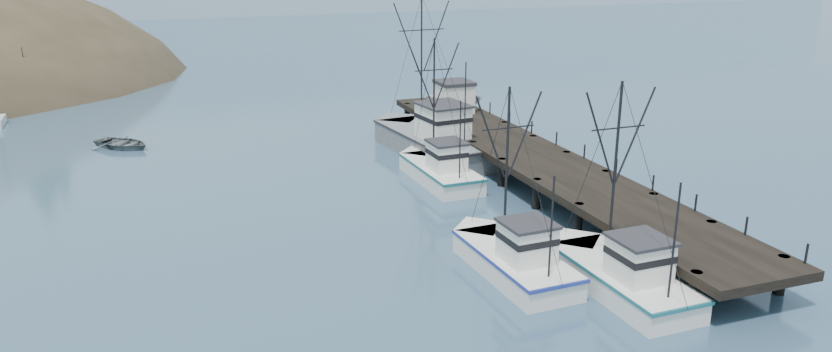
{
  "coord_description": "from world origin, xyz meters",
  "views": [
    {
      "loc": [
        -11.53,
        -28.85,
        16.47
      ],
      "look_at": [
        3.76,
        12.78,
        2.5
      ],
      "focal_mm": 32.0,
      "sensor_mm": 36.0,
      "label": 1
    }
  ],
  "objects": [
    {
      "name": "ground",
      "position": [
        0.0,
        0.0,
        0.0
      ],
      "size": [
        400.0,
        400.0,
        0.0
      ],
      "primitive_type": "plane",
      "color": "#2D4964",
      "rests_on": "ground"
    },
    {
      "name": "pickup_truck",
      "position": [
        15.47,
        34.0,
        2.74
      ],
      "size": [
        5.77,
        3.69,
        1.48
      ],
      "primitive_type": "imported",
      "rotation": [
        0.0,
        0.0,
        1.82
      ],
      "color": "silver",
      "rests_on": "pier"
    },
    {
      "name": "trawler_far",
      "position": [
        7.65,
        18.65,
        0.82
      ],
      "size": [
        3.51,
        10.08,
        10.49
      ],
      "color": "white",
      "rests_on": "ground"
    },
    {
      "name": "pier",
      "position": [
        14.0,
        16.0,
        1.69
      ],
      "size": [
        6.0,
        44.0,
        2.0
      ],
      "color": "black",
      "rests_on": "ground"
    },
    {
      "name": "pier_shed",
      "position": [
        14.12,
        31.12,
        3.42
      ],
      "size": [
        3.0,
        3.2,
        2.8
      ],
      "color": "silver",
      "rests_on": "pier"
    },
    {
      "name": "work_vessel",
      "position": [
        9.6,
        25.4,
        1.23
      ],
      "size": [
        6.13,
        15.47,
        12.9
      ],
      "color": "slate",
      "rests_on": "ground"
    },
    {
      "name": "distant_ridge_far",
      "position": [
        -40.0,
        185.0,
        0.0
      ],
      "size": [
        180.0,
        25.0,
        18.0
      ],
      "primitive_type": "cube",
      "color": "silver",
      "rests_on": "ground"
    },
    {
      "name": "motorboat",
      "position": [
        -13.98,
        36.23,
        0.0
      ],
      "size": [
        6.28,
        6.26,
        1.07
      ],
      "primitive_type": "imported",
      "rotation": [
        0.0,
        0.0,
        0.8
      ],
      "color": "#51585A",
      "rests_on": "ground"
    },
    {
      "name": "distant_ridge",
      "position": [
        10.0,
        170.0,
        0.0
      ],
      "size": [
        360.0,
        40.0,
        26.0
      ],
      "primitive_type": "cube",
      "color": "#9EB2C6",
      "rests_on": "ground"
    },
    {
      "name": "trawler_near",
      "position": [
        9.44,
        -0.84,
        0.82
      ],
      "size": [
        3.57,
        10.36,
        10.65
      ],
      "color": "white",
      "rests_on": "ground"
    },
    {
      "name": "trawler_mid",
      "position": [
        5.41,
        2.76,
        0.82
      ],
      "size": [
        3.7,
        9.93,
        10.03
      ],
      "color": "white",
      "rests_on": "ground"
    }
  ]
}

